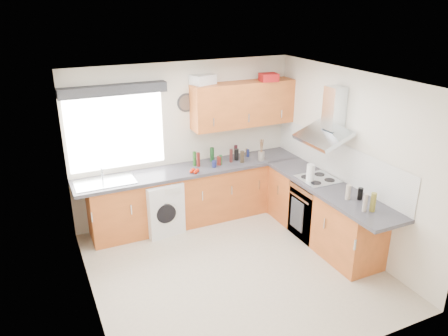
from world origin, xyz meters
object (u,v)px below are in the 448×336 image
washing_machine (160,206)px  upper_cabinets (243,104)px  extractor_hood (328,121)px  oven (315,209)px

washing_machine → upper_cabinets: bearing=0.5°
upper_cabinets → washing_machine: size_ratio=2.07×
extractor_hood → upper_cabinets: 1.48m
upper_cabinets → washing_machine: bearing=-171.9°
extractor_hood → washing_machine: 2.78m
extractor_hood → upper_cabinets: bearing=116.1°
oven → upper_cabinets: size_ratio=0.50×
oven → washing_machine: (-2.06, 1.11, -0.01)m
extractor_hood → upper_cabinets: upper_cabinets is taller
oven → washing_machine: size_ratio=1.03×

